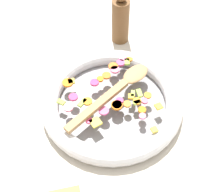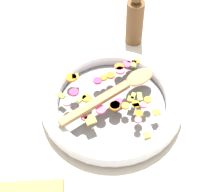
{
  "view_description": "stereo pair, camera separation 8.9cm",
  "coord_description": "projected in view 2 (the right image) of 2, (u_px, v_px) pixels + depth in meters",
  "views": [
    {
      "loc": [
        -0.12,
        -0.54,
        0.75
      ],
      "look_at": [
        0.0,
        0.0,
        0.05
      ],
      "focal_mm": 50.0,
      "sensor_mm": 36.0,
      "label": 1
    },
    {
      "loc": [
        -0.03,
        -0.55,
        0.75
      ],
      "look_at": [
        0.0,
        0.0,
        0.05
      ],
      "focal_mm": 50.0,
      "sensor_mm": 36.0,
      "label": 2
    }
  ],
  "objects": [
    {
      "name": "pepper_mill",
      "position": [
        135.0,
        21.0,
        1.04
      ],
      "size": [
        0.06,
        0.06,
        0.19
      ],
      "color": "brown",
      "rests_on": "ground_plane"
    },
    {
      "name": "wooden_spoon",
      "position": [
        118.0,
        89.0,
        0.89
      ],
      "size": [
        0.29,
        0.21,
        0.01
      ],
      "color": "#A87F51",
      "rests_on": "chopped_vegetables"
    },
    {
      "name": "ground_plane",
      "position": [
        112.0,
        106.0,
        0.93
      ],
      "size": [
        4.0,
        4.0,
        0.0
      ],
      "primitive_type": "plane",
      "color": "beige"
    },
    {
      "name": "skillet",
      "position": [
        112.0,
        102.0,
        0.91
      ],
      "size": [
        0.41,
        0.41,
        0.05
      ],
      "color": "slate",
      "rests_on": "ground_plane"
    },
    {
      "name": "chopped_vegetables",
      "position": [
        112.0,
        91.0,
        0.9
      ],
      "size": [
        0.29,
        0.3,
        0.01
      ],
      "color": "orange",
      "rests_on": "skillet"
    }
  ]
}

